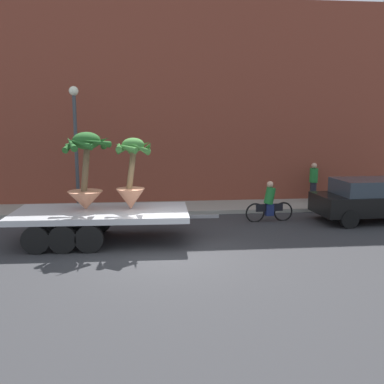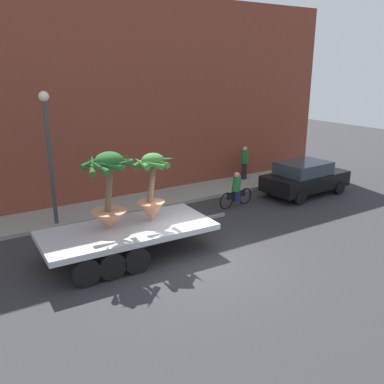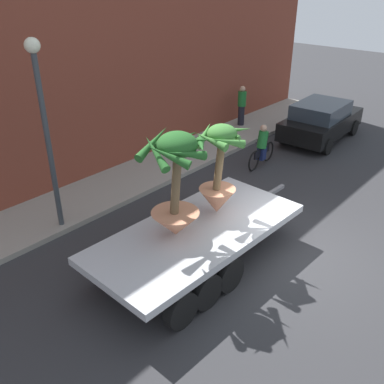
{
  "view_description": "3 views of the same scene",
  "coord_description": "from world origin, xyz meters",
  "views": [
    {
      "loc": [
        -0.48,
        -11.94,
        3.8
      ],
      "look_at": [
        1.01,
        2.53,
        1.34
      ],
      "focal_mm": 41.06,
      "sensor_mm": 36.0,
      "label": 1
    },
    {
      "loc": [
        -6.61,
        -9.69,
        5.8
      ],
      "look_at": [
        0.54,
        1.66,
        1.71
      ],
      "focal_mm": 38.75,
      "sensor_mm": 36.0,
      "label": 2
    },
    {
      "loc": [
        -8.27,
        -3.95,
        6.34
      ],
      "look_at": [
        -1.06,
        2.44,
        1.29
      ],
      "focal_mm": 40.29,
      "sensor_mm": 36.0,
      "label": 3
    }
  ],
  "objects": [
    {
      "name": "pedestrian_near_gate",
      "position": [
        6.81,
        6.53,
        1.04
      ],
      "size": [
        0.36,
        0.36,
        1.71
      ],
      "color": "black",
      "rests_on": "sidewalk"
    },
    {
      "name": "building_facade",
      "position": [
        0.0,
        7.8,
        4.38
      ],
      "size": [
        24.0,
        1.2,
        8.76
      ],
      "primitive_type": "cube",
      "color": "brown",
      "rests_on": "ground"
    },
    {
      "name": "cyclist",
      "position": [
        4.01,
        3.62,
        0.67
      ],
      "size": [
        1.84,
        0.38,
        1.54
      ],
      "color": "black",
      "rests_on": "ground"
    },
    {
      "name": "parked_car",
      "position": [
        7.76,
        3.27,
        0.83
      ],
      "size": [
        4.3,
        2.16,
        1.58
      ],
      "color": "black",
      "rests_on": "ground"
    },
    {
      "name": "sidewalk",
      "position": [
        0.0,
        6.1,
        0.07
      ],
      "size": [
        24.0,
        2.2,
        0.15
      ],
      "primitive_type": "cube",
      "color": "gray",
      "rests_on": "ground"
    },
    {
      "name": "potted_palm_rear",
      "position": [
        -0.95,
        1.68,
        2.05
      ],
      "size": [
        1.25,
        1.28,
        2.22
      ],
      "color": "tan",
      "rests_on": "flatbed_trailer"
    },
    {
      "name": "street_lamp",
      "position": [
        -3.18,
        5.3,
        3.23
      ],
      "size": [
        0.36,
        0.36,
        4.83
      ],
      "color": "#383D42",
      "rests_on": "sidewalk"
    },
    {
      "name": "ground_plane",
      "position": [
        0.0,
        0.0,
        0.0
      ],
      "size": [
        60.0,
        60.0,
        0.0
      ],
      "primitive_type": "plane",
      "color": "#2D2D30"
    },
    {
      "name": "flatbed_trailer",
      "position": [
        -2.16,
        1.53,
        0.76
      ],
      "size": [
        6.35,
        2.59,
        0.98
      ],
      "color": "#B7BABF",
      "rests_on": "ground"
    },
    {
      "name": "potted_palm_middle",
      "position": [
        -2.36,
        1.75,
        2.18
      ],
      "size": [
        1.52,
        1.59,
        2.4
      ],
      "color": "tan",
      "rests_on": "flatbed_trailer"
    }
  ]
}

